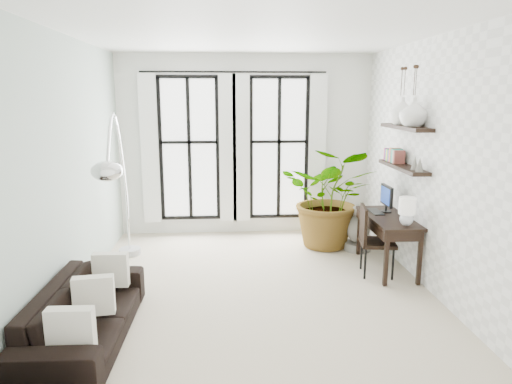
{
  "coord_description": "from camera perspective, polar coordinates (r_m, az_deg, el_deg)",
  "views": [
    {
      "loc": [
        -0.35,
        -5.67,
        2.46
      ],
      "look_at": [
        0.04,
        0.3,
        1.21
      ],
      "focal_mm": 32.0,
      "sensor_mm": 36.0,
      "label": 1
    }
  ],
  "objects": [
    {
      "name": "floor",
      "position": [
        6.19,
        -0.23,
        -11.62
      ],
      "size": [
        5.0,
        5.0,
        0.0
      ],
      "primitive_type": "plane",
      "color": "beige",
      "rests_on": "ground"
    },
    {
      "name": "ceiling",
      "position": [
        5.72,
        -0.25,
        19.23
      ],
      "size": [
        5.0,
        5.0,
        0.0
      ],
      "primitive_type": "plane",
      "color": "white",
      "rests_on": "wall_back"
    },
    {
      "name": "wall_left",
      "position": [
        6.04,
        -22.11,
        2.75
      ],
      "size": [
        0.0,
        5.0,
        5.0
      ],
      "primitive_type": "plane",
      "rotation": [
        1.57,
        0.0,
        1.57
      ],
      "color": "#A4B7AC",
      "rests_on": "floor"
    },
    {
      "name": "wall_right",
      "position": [
        6.29,
        20.7,
        3.19
      ],
      "size": [
        0.0,
        5.0,
        5.0
      ],
      "primitive_type": "plane",
      "rotation": [
        1.57,
        0.0,
        -1.57
      ],
      "color": "white",
      "rests_on": "floor"
    },
    {
      "name": "wall_back",
      "position": [
        8.22,
        -1.33,
        5.79
      ],
      "size": [
        4.5,
        0.0,
        4.5
      ],
      "primitive_type": "plane",
      "rotation": [
        1.57,
        0.0,
        0.0
      ],
      "color": "white",
      "rests_on": "floor"
    },
    {
      "name": "windows",
      "position": [
        8.15,
        -2.72,
        5.45
      ],
      "size": [
        3.26,
        0.13,
        2.65
      ],
      "color": "white",
      "rests_on": "wall_back"
    },
    {
      "name": "wall_shelves",
      "position": [
        6.7,
        17.86,
        4.96
      ],
      "size": [
        0.25,
        1.3,
        0.6
      ],
      "color": "black",
      "rests_on": "wall_right"
    },
    {
      "name": "sofa",
      "position": [
        5.09,
        -20.58,
        -14.09
      ],
      "size": [
        0.83,
        2.08,
        0.6
      ],
      "primitive_type": "imported",
      "rotation": [
        0.0,
        0.0,
        1.56
      ],
      "color": "black",
      "rests_on": "floor"
    },
    {
      "name": "throw_pillows",
      "position": [
        4.98,
        -19.62,
        -12.09
      ],
      "size": [
        0.4,
        1.52,
        0.4
      ],
      "color": "beige",
      "rests_on": "sofa"
    },
    {
      "name": "plant",
      "position": [
        7.6,
        9.33,
        -0.66
      ],
      "size": [
        1.91,
        1.81,
        1.68
      ],
      "primitive_type": "imported",
      "rotation": [
        0.0,
        0.0,
        -0.42
      ],
      "color": "#2D7228",
      "rests_on": "floor"
    },
    {
      "name": "desk",
      "position": [
        6.74,
        16.3,
        -3.52
      ],
      "size": [
        0.56,
        1.33,
        1.18
      ],
      "color": "black",
      "rests_on": "floor"
    },
    {
      "name": "desk_chair",
      "position": [
        6.58,
        14.22,
        -5.36
      ],
      "size": [
        0.53,
        0.53,
        0.98
      ],
      "rotation": [
        0.0,
        0.0,
        -0.15
      ],
      "color": "black",
      "rests_on": "floor"
    },
    {
      "name": "arc_lamp",
      "position": [
        5.92,
        -16.99,
        4.76
      ],
      "size": [
        0.72,
        2.93,
        2.28
      ],
      "color": "silver",
      "rests_on": "floor"
    },
    {
      "name": "buddha",
      "position": [
        7.62,
        12.62,
        -4.78
      ],
      "size": [
        0.43,
        0.43,
        0.77
      ],
      "color": "gray",
      "rests_on": "floor"
    },
    {
      "name": "vase_a",
      "position": [
        6.39,
        19.12,
        9.43
      ],
      "size": [
        0.37,
        0.37,
        0.38
      ],
      "primitive_type": "imported",
      "color": "white",
      "rests_on": "shelf_upper"
    },
    {
      "name": "vase_b",
      "position": [
        6.76,
        17.81,
        9.61
      ],
      "size": [
        0.37,
        0.37,
        0.38
      ],
      "primitive_type": "imported",
      "color": "white",
      "rests_on": "shelf_upper"
    }
  ]
}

